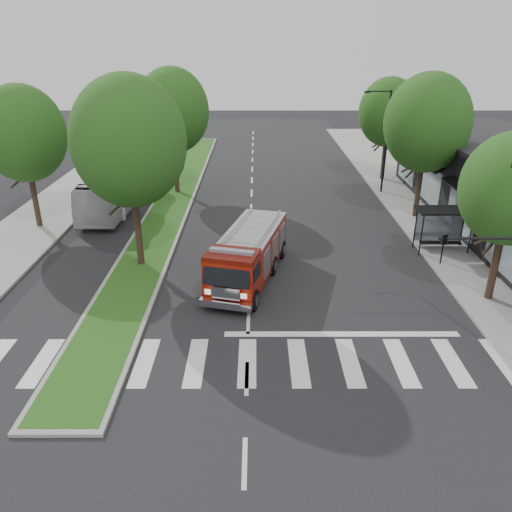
{
  "coord_description": "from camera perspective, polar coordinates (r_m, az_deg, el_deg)",
  "views": [
    {
      "loc": [
        0.33,
        -19.1,
        11.61
      ],
      "look_at": [
        0.35,
        3.21,
        1.8
      ],
      "focal_mm": 35.0,
      "sensor_mm": 36.0,
      "label": 1
    }
  ],
  "objects": [
    {
      "name": "tree_left_mid",
      "position": [
        34.68,
        -25.09,
        12.53
      ],
      "size": [
        5.2,
        5.2,
        9.16
      ],
      "color": "black",
      "rests_on": "ground"
    },
    {
      "name": "median",
      "position": [
        39.37,
        -9.35,
        6.38
      ],
      "size": [
        3.0,
        50.0,
        0.15
      ],
      "color": "gray",
      "rests_on": "ground"
    },
    {
      "name": "bus_shelter",
      "position": [
        30.86,
        20.64,
        4.11
      ],
      "size": [
        3.2,
        1.6,
        2.61
      ],
      "color": "black",
      "rests_on": "ground"
    },
    {
      "name": "fire_engine",
      "position": [
        25.63,
        -0.86,
        0.13
      ],
      "size": [
        4.37,
        8.45,
        2.81
      ],
      "rotation": [
        0.0,
        0.0,
        -0.26
      ],
      "color": "#5B0C04",
      "rests_on": "ground"
    },
    {
      "name": "sidewalk_right",
      "position": [
        33.59,
        21.21,
        1.98
      ],
      "size": [
        5.0,
        80.0,
        0.15
      ],
      "primitive_type": "cube",
      "color": "gray",
      "rests_on": "ground"
    },
    {
      "name": "tree_right_near",
      "position": [
        24.65,
        27.11,
        6.78
      ],
      "size": [
        4.4,
        4.4,
        8.05
      ],
      "color": "black",
      "rests_on": "ground"
    },
    {
      "name": "tree_right_far",
      "position": [
        44.9,
        14.92,
        15.59
      ],
      "size": [
        5.0,
        5.0,
        8.73
      ],
      "color": "black",
      "rests_on": "ground"
    },
    {
      "name": "sidewalk_left",
      "position": [
        34.64,
        -25.4,
        1.9
      ],
      "size": [
        5.0,
        80.0,
        0.15
      ],
      "primitive_type": "cube",
      "color": "gray",
      "rests_on": "ground"
    },
    {
      "name": "streetlight_right_far",
      "position": [
        40.99,
        14.48,
        12.99
      ],
      "size": [
        2.11,
        0.2,
        8.0
      ],
      "color": "black",
      "rests_on": "ground"
    },
    {
      "name": "city_bus",
      "position": [
        38.2,
        -15.7,
        7.56
      ],
      "size": [
        2.89,
        11.1,
        3.07
      ],
      "primitive_type": "imported",
      "rotation": [
        0.0,
        0.0,
        -0.03
      ],
      "color": "#B9B9BE",
      "rests_on": "ground"
    },
    {
      "name": "tree_median_near",
      "position": [
        26.33,
        -14.3,
        12.53
      ],
      "size": [
        5.8,
        5.8,
        10.16
      ],
      "color": "black",
      "rests_on": "ground"
    },
    {
      "name": "ground",
      "position": [
        22.36,
        -0.89,
        -7.55
      ],
      "size": [
        140.0,
        140.0,
        0.0
      ],
      "primitive_type": "plane",
      "color": "black",
      "rests_on": "ground"
    },
    {
      "name": "tree_right_mid",
      "position": [
        35.31,
        19.0,
        14.16
      ],
      "size": [
        5.6,
        5.6,
        9.72
      ],
      "color": "black",
      "rests_on": "ground"
    },
    {
      "name": "tree_median_far",
      "position": [
        39.94,
        -9.54,
        16.06
      ],
      "size": [
        5.6,
        5.6,
        9.72
      ],
      "color": "black",
      "rests_on": "ground"
    }
  ]
}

